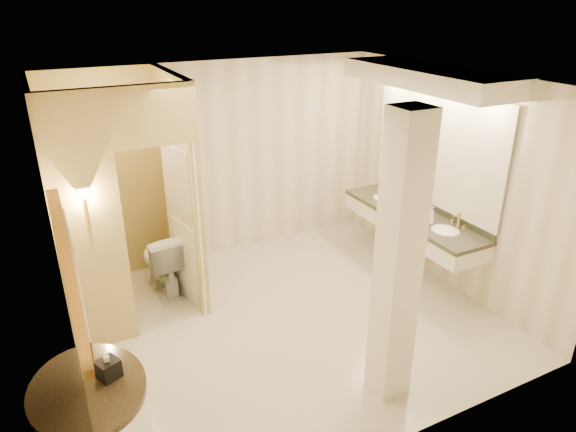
{
  "coord_description": "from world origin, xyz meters",
  "views": [
    {
      "loc": [
        -2.25,
        -4.45,
        3.47
      ],
      "look_at": [
        0.11,
        0.2,
        1.21
      ],
      "focal_mm": 32.0,
      "sensor_mm": 36.0,
      "label": 1
    }
  ],
  "objects": [
    {
      "name": "vanity",
      "position": [
        1.98,
        0.24,
        1.63
      ],
      "size": [
        0.75,
        2.38,
        2.09
      ],
      "color": "white",
      "rests_on": "floor"
    },
    {
      "name": "wall_back",
      "position": [
        0.0,
        2.0,
        1.35
      ],
      "size": [
        4.5,
        0.02,
        2.7
      ],
      "primitive_type": "cube",
      "color": "silver",
      "rests_on": "floor"
    },
    {
      "name": "soap_bottle_a",
      "position": [
        1.97,
        0.57,
        0.93
      ],
      "size": [
        0.07,
        0.07,
        0.12
      ],
      "primitive_type": "imported",
      "rotation": [
        0.0,
        0.0,
        0.36
      ],
      "color": "beige",
      "rests_on": "vanity"
    },
    {
      "name": "console_shelf",
      "position": [
        -2.21,
        -1.21,
        1.35
      ],
      "size": [
        1.03,
        1.03,
        1.96
      ],
      "color": "black",
      "rests_on": "floor"
    },
    {
      "name": "ceiling",
      "position": [
        0.0,
        0.0,
        2.7
      ],
      "size": [
        4.5,
        4.5,
        0.0
      ],
      "primitive_type": "plane",
      "rotation": [
        3.14,
        0.0,
        0.0
      ],
      "color": "silver",
      "rests_on": "wall_back"
    },
    {
      "name": "toilet",
      "position": [
        -1.1,
        1.27,
        0.41
      ],
      "size": [
        0.52,
        0.84,
        0.82
      ],
      "primitive_type": "imported",
      "rotation": [
        0.0,
        0.0,
        3.22
      ],
      "color": "white",
      "rests_on": "floor"
    },
    {
      "name": "pillar",
      "position": [
        0.34,
        -1.43,
        1.35
      ],
      "size": [
        0.31,
        0.31,
        2.7
      ],
      "primitive_type": "cube",
      "color": "white",
      "rests_on": "floor"
    },
    {
      "name": "toilet_closet",
      "position": [
        -1.11,
        0.97,
        1.39
      ],
      "size": [
        1.5,
        1.55,
        2.7
      ],
      "color": "#D9C571",
      "rests_on": "floor"
    },
    {
      "name": "soap_bottle_c",
      "position": [
        1.97,
        -0.07,
        0.97
      ],
      "size": [
        0.09,
        0.09,
        0.2
      ],
      "primitive_type": "imported",
      "rotation": [
        0.0,
        0.0,
        0.28
      ],
      "color": "#C6B28C",
      "rests_on": "vanity"
    },
    {
      "name": "wall_sconce",
      "position": [
        -1.93,
        0.43,
        1.73
      ],
      "size": [
        0.14,
        0.14,
        0.42
      ],
      "color": "gold",
      "rests_on": "toilet_closet"
    },
    {
      "name": "wall_right",
      "position": [
        2.25,
        0.0,
        1.35
      ],
      "size": [
        0.02,
        4.0,
        2.7
      ],
      "primitive_type": "cube",
      "color": "silver",
      "rests_on": "floor"
    },
    {
      "name": "soap_bottle_b",
      "position": [
        1.89,
        -0.14,
        0.94
      ],
      "size": [
        0.12,
        0.12,
        0.13
      ],
      "primitive_type": "imported",
      "rotation": [
        0.0,
        0.0,
        -0.22
      ],
      "color": "silver",
      "rests_on": "vanity"
    },
    {
      "name": "floor",
      "position": [
        0.0,
        0.0,
        0.0
      ],
      "size": [
        4.5,
        4.5,
        0.0
      ],
      "primitive_type": "plane",
      "color": "beige",
      "rests_on": "ground"
    },
    {
      "name": "wall_front",
      "position": [
        0.0,
        -2.0,
        1.35
      ],
      "size": [
        4.5,
        0.02,
        2.7
      ],
      "primitive_type": "cube",
      "color": "silver",
      "rests_on": "floor"
    },
    {
      "name": "wall_left",
      "position": [
        -2.25,
        0.0,
        1.35
      ],
      "size": [
        0.02,
        4.0,
        2.7
      ],
      "primitive_type": "cube",
      "color": "silver",
      "rests_on": "floor"
    },
    {
      "name": "tissue_box",
      "position": [
        -2.07,
        -1.18,
        0.95
      ],
      "size": [
        0.19,
        0.19,
        0.15
      ],
      "primitive_type": "cube",
      "rotation": [
        0.0,
        0.0,
        0.41
      ],
      "color": "black",
      "rests_on": "console_shelf"
    }
  ]
}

